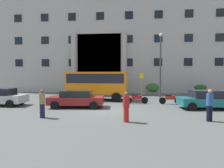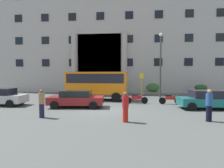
# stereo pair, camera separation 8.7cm
# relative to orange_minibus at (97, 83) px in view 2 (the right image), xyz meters

# --- Properties ---
(ground_plane) EXTENTS (80.00, 64.00, 0.12)m
(ground_plane) POSITION_rel_orange_minibus_xyz_m (1.23, -5.50, -1.77)
(ground_plane) COLOR #4E5250
(office_building_facade) EXTENTS (35.72, 9.69, 19.89)m
(office_building_facade) POSITION_rel_orange_minibus_xyz_m (1.22, 11.98, 8.22)
(office_building_facade) COLOR #AAA4A1
(office_building_facade) RESTS_ON ground_plane
(orange_minibus) EXTENTS (6.24, 2.98, 2.89)m
(orange_minibus) POSITION_rel_orange_minibus_xyz_m (0.00, 0.00, 0.00)
(orange_minibus) COLOR orange
(orange_minibus) RESTS_ON ground_plane
(bus_stop_sign) EXTENTS (0.44, 0.08, 2.80)m
(bus_stop_sign) POSITION_rel_orange_minibus_xyz_m (4.68, 1.95, 0.01)
(bus_stop_sign) COLOR #99981C
(bus_stop_sign) RESTS_ON ground_plane
(hedge_planter_entrance_right) EXTENTS (1.65, 0.96, 1.52)m
(hedge_planter_entrance_right) POSITION_rel_orange_minibus_xyz_m (-3.17, 4.76, -0.98)
(hedge_planter_entrance_right) COLOR gray
(hedge_planter_entrance_right) RESTS_ON ground_plane
(hedge_planter_far_east) EXTENTS (1.76, 0.92, 1.53)m
(hedge_planter_far_east) POSITION_rel_orange_minibus_xyz_m (6.28, 4.72, -0.97)
(hedge_planter_far_east) COLOR #65665D
(hedge_planter_far_east) RESTS_ON ground_plane
(hedge_planter_entrance_left) EXTENTS (1.64, 0.87, 1.38)m
(hedge_planter_entrance_left) POSITION_rel_orange_minibus_xyz_m (12.34, 5.34, -1.05)
(hedge_planter_entrance_left) COLOR #706359
(hedge_planter_entrance_left) RESTS_ON ground_plane
(parked_coupe_end) EXTENTS (4.42, 2.22, 1.36)m
(parked_coupe_end) POSITION_rel_orange_minibus_xyz_m (-0.92, -4.54, -1.01)
(parked_coupe_end) COLOR maroon
(parked_coupe_end) RESTS_ON ground_plane
(parked_sedan_far) EXTENTS (4.04, 2.10, 1.43)m
(parked_sedan_far) POSITION_rel_orange_minibus_xyz_m (9.09, -4.36, -0.99)
(parked_sedan_far) COLOR #1B676B
(parked_sedan_far) RESTS_ON ground_plane
(motorcycle_near_kerb) EXTENTS (2.06, 0.55, 0.89)m
(motorcycle_near_kerb) POSITION_rel_orange_minibus_xyz_m (3.92, -2.17, -1.26)
(motorcycle_near_kerb) COLOR black
(motorcycle_near_kerb) RESTS_ON ground_plane
(motorcycle_far_end) EXTENTS (1.93, 0.55, 0.89)m
(motorcycle_far_end) POSITION_rel_orange_minibus_xyz_m (6.86, -2.27, -1.26)
(motorcycle_far_end) COLOR black
(motorcycle_far_end) RESTS_ON ground_plane
(pedestrian_child_trailing) EXTENTS (0.36, 0.36, 1.80)m
(pedestrian_child_trailing) POSITION_rel_orange_minibus_xyz_m (7.71, -8.24, -0.80)
(pedestrian_child_trailing) COLOR black
(pedestrian_child_trailing) RESTS_ON ground_plane
(pedestrian_woman_dark_dress) EXTENTS (0.36, 0.36, 1.72)m
(pedestrian_woman_dark_dress) POSITION_rel_orange_minibus_xyz_m (-1.99, -8.22, -0.84)
(pedestrian_woman_dark_dress) COLOR #1F1935
(pedestrian_woman_dark_dress) RESTS_ON ground_plane
(pedestrian_man_red_shirt) EXTENTS (0.36, 0.36, 1.67)m
(pedestrian_man_red_shirt) POSITION_rel_orange_minibus_xyz_m (3.08, -8.80, -0.88)
(pedestrian_man_red_shirt) COLOR #B21D14
(pedestrian_man_red_shirt) RESTS_ON ground_plane
(lamppost_plaza_centre) EXTENTS (0.40, 0.40, 7.28)m
(lamppost_plaza_centre) POSITION_rel_orange_minibus_xyz_m (6.81, 2.43, 2.54)
(lamppost_plaza_centre) COLOR #3B393A
(lamppost_plaza_centre) RESTS_ON ground_plane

